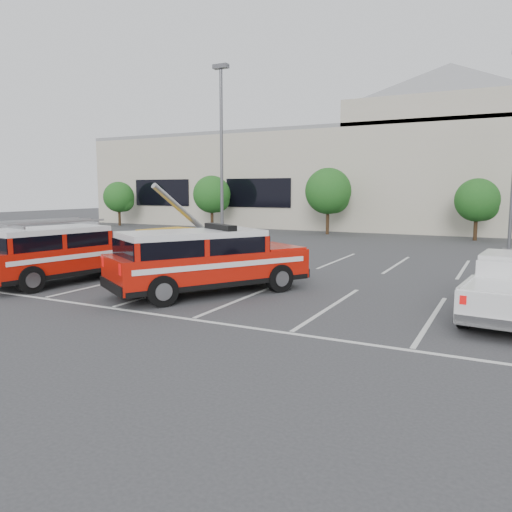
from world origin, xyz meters
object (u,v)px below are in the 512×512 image
(convention_building, at_px, (424,172))
(tree_mid_right, at_px, (479,202))
(ladder_suv, at_px, (60,257))
(utility_rig, at_px, (167,249))
(tree_far_left, at_px, (120,198))
(fire_chief_suv, at_px, (206,265))
(light_pole_left, at_px, (222,156))
(tree_mid_left, at_px, (329,193))
(tree_left, at_px, (213,196))
(white_pickup, at_px, (512,293))

(convention_building, height_order, tree_mid_right, convention_building)
(ladder_suv, height_order, utility_rig, utility_rig)
(tree_far_left, relative_size, ladder_suv, 0.67)
(utility_rig, bearing_deg, fire_chief_suv, -30.38)
(light_pole_left, distance_m, utility_rig, 9.02)
(tree_far_left, relative_size, tree_mid_left, 0.82)
(tree_mid_right, relative_size, light_pole_left, 0.39)
(convention_building, relative_size, tree_mid_left, 12.38)
(tree_far_left, bearing_deg, ladder_suv, -51.80)
(tree_far_left, bearing_deg, utility_rig, -43.36)
(convention_building, bearing_deg, ladder_suv, -102.52)
(tree_mid_left, bearing_deg, tree_left, -180.00)
(light_pole_left, xyz_separation_m, utility_rig, (1.80, -7.62, -4.48))
(tree_mid_left, distance_m, tree_mid_right, 10.01)
(convention_building, height_order, white_pickup, convention_building)
(tree_far_left, xyz_separation_m, tree_mid_left, (20.00, 0.00, 0.54))
(tree_mid_right, bearing_deg, tree_far_left, 180.00)
(fire_chief_suv, bearing_deg, tree_mid_left, 130.66)
(tree_mid_right, xyz_separation_m, white_pickup, (2.09, -20.93, -1.86))
(tree_left, distance_m, fire_chief_suv, 25.85)
(ladder_suv, bearing_deg, white_pickup, 17.16)
(convention_building, relative_size, fire_chief_suv, 9.34)
(convention_building, xyz_separation_m, white_pickup, (7.00, -30.75, -4.08))
(convention_building, relative_size, tree_far_left, 15.04)
(utility_rig, bearing_deg, tree_left, 127.92)
(tree_mid_left, xyz_separation_m, fire_chief_suv, (3.49, -21.98, -2.15))
(white_pickup, height_order, ladder_suv, ladder_suv)
(tree_mid_right, distance_m, light_pole_left, 16.72)
(tree_left, relative_size, tree_mid_left, 0.91)
(tree_far_left, relative_size, tree_mid_right, 1.00)
(white_pickup, bearing_deg, tree_far_left, 152.15)
(fire_chief_suv, bearing_deg, tree_mid_right, 105.14)
(convention_building, relative_size, tree_mid_right, 15.04)
(tree_mid_left, bearing_deg, light_pole_left, -107.10)
(fire_chief_suv, height_order, ladder_suv, ladder_suv)
(light_pole_left, bearing_deg, tree_mid_right, 37.50)
(ladder_suv, bearing_deg, convention_building, 87.52)
(tree_mid_right, bearing_deg, light_pole_left, -142.50)
(ladder_suv, bearing_deg, tree_left, 119.16)
(convention_building, height_order, tree_left, convention_building)
(tree_left, distance_m, white_pickup, 30.50)
(tree_left, bearing_deg, tree_mid_left, 0.00)
(utility_rig, bearing_deg, tree_far_left, 148.32)
(convention_building, xyz_separation_m, tree_mid_left, (-5.09, -9.82, -1.68))
(tree_far_left, height_order, tree_left, tree_left)
(tree_mid_right, height_order, white_pickup, tree_mid_right)
(fire_chief_suv, distance_m, white_pickup, 8.67)
(tree_far_left, height_order, tree_mid_right, same)
(tree_far_left, height_order, light_pole_left, light_pole_left)
(tree_far_left, xyz_separation_m, tree_left, (10.00, 0.00, 0.27))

